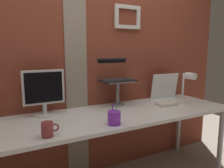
{
  "coord_description": "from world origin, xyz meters",
  "views": [
    {
      "loc": [
        -0.81,
        -1.66,
        1.29
      ],
      "look_at": [
        0.11,
        0.07,
        0.98
      ],
      "focal_mm": 34.43,
      "sensor_mm": 36.0,
      "label": 1
    }
  ],
  "objects_px": {
    "monitor": "(44,90)",
    "desk_lamp": "(187,85)",
    "pen_cup": "(114,118)",
    "whiteboard_panel": "(165,86)",
    "coffee_mug": "(48,129)",
    "laptop": "(114,74)"
  },
  "relations": [
    {
      "from": "laptop",
      "to": "coffee_mug",
      "type": "xyz_separation_m",
      "value": [
        -0.8,
        -0.56,
        -0.26
      ]
    },
    {
      "from": "desk_lamp",
      "to": "coffee_mug",
      "type": "xyz_separation_m",
      "value": [
        -1.46,
        -0.2,
        -0.16
      ]
    },
    {
      "from": "laptop",
      "to": "desk_lamp",
      "type": "relative_size",
      "value": 1.04
    },
    {
      "from": "desk_lamp",
      "to": "pen_cup",
      "type": "distance_m",
      "value": 1.0
    },
    {
      "from": "monitor",
      "to": "desk_lamp",
      "type": "relative_size",
      "value": 1.18
    },
    {
      "from": "pen_cup",
      "to": "whiteboard_panel",
      "type": "bearing_deg",
      "value": 28.44
    },
    {
      "from": "desk_lamp",
      "to": "coffee_mug",
      "type": "height_order",
      "value": "desk_lamp"
    },
    {
      "from": "desk_lamp",
      "to": "monitor",
      "type": "bearing_deg",
      "value": 168.31
    },
    {
      "from": "monitor",
      "to": "desk_lamp",
      "type": "height_order",
      "value": "monitor"
    },
    {
      "from": "monitor",
      "to": "pen_cup",
      "type": "xyz_separation_m",
      "value": [
        0.42,
        -0.49,
        -0.17
      ]
    },
    {
      "from": "laptop",
      "to": "pen_cup",
      "type": "xyz_separation_m",
      "value": [
        -0.31,
        -0.56,
        -0.26
      ]
    },
    {
      "from": "monitor",
      "to": "laptop",
      "type": "relative_size",
      "value": 1.13
    },
    {
      "from": "laptop",
      "to": "whiteboard_panel",
      "type": "xyz_separation_m",
      "value": [
        0.64,
        -0.05,
        -0.17
      ]
    },
    {
      "from": "whiteboard_panel",
      "to": "coffee_mug",
      "type": "distance_m",
      "value": 1.53
    },
    {
      "from": "whiteboard_panel",
      "to": "pen_cup",
      "type": "height_order",
      "value": "whiteboard_panel"
    },
    {
      "from": "whiteboard_panel",
      "to": "pen_cup",
      "type": "xyz_separation_m",
      "value": [
        -0.94,
        -0.51,
        -0.09
      ]
    },
    {
      "from": "whiteboard_panel",
      "to": "laptop",
      "type": "bearing_deg",
      "value": 175.54
    },
    {
      "from": "whiteboard_panel",
      "to": "coffee_mug",
      "type": "height_order",
      "value": "whiteboard_panel"
    },
    {
      "from": "monitor",
      "to": "pen_cup",
      "type": "relative_size",
      "value": 2.55
    },
    {
      "from": "whiteboard_panel",
      "to": "desk_lamp",
      "type": "distance_m",
      "value": 0.32
    },
    {
      "from": "monitor",
      "to": "desk_lamp",
      "type": "bearing_deg",
      "value": -11.69
    },
    {
      "from": "desk_lamp",
      "to": "pen_cup",
      "type": "xyz_separation_m",
      "value": [
        -0.97,
        -0.2,
        -0.15
      ]
    }
  ]
}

